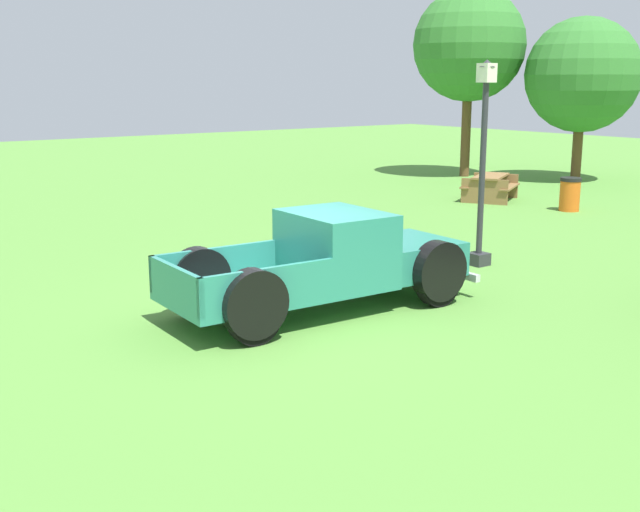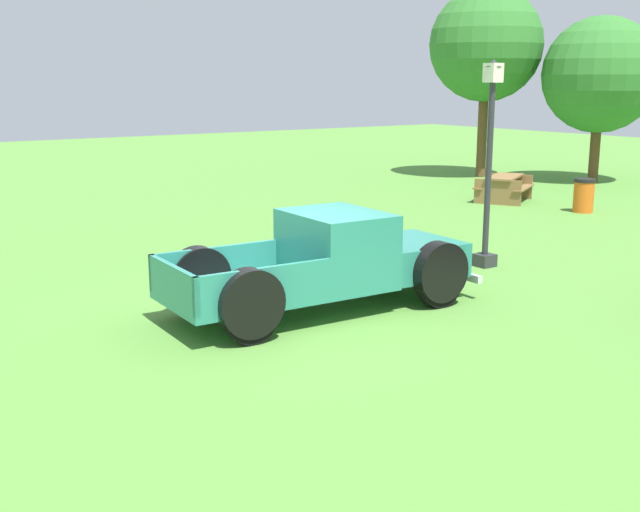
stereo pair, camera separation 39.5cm
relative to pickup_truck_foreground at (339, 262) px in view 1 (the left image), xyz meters
The scene contains 7 objects.
ground_plane 1.16m from the pickup_truck_foreground, 101.48° to the right, with size 80.00×80.00×0.00m, color #548C38.
pickup_truck_foreground is the anchor object (origin of this frame).
lamp_post_near 4.36m from the pickup_truck_foreground, 99.49° to the left, with size 0.36×0.36×4.02m.
picnic_table 12.77m from the pickup_truck_foreground, 120.55° to the left, with size 2.17×2.29×0.78m.
trash_can 11.87m from the pickup_truck_foreground, 108.53° to the left, with size 0.59×0.59×0.95m.
oak_tree_west 19.27m from the pickup_truck_foreground, 127.05° to the left, with size 4.20×4.20×7.03m.
oak_tree_center 19.19m from the pickup_truck_foreground, 114.57° to the left, with size 4.10×4.10×5.87m.
Camera 1 is at (10.00, -6.83, 3.63)m, focal length 44.36 mm.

